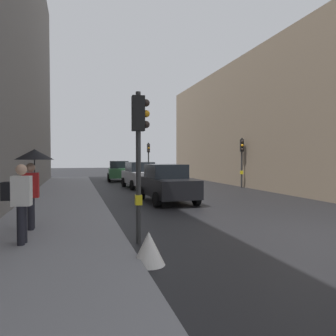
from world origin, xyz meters
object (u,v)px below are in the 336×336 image
Objects in this scene: car_dark_suv at (167,183)px; pedestrian_with_umbrella at (33,166)px; pedestrian_with_black_backpack at (20,199)px; traffic_light_mid_street at (242,153)px; car_silver_hatchback at (140,175)px; car_green_estate at (119,171)px; traffic_light_far_median at (149,154)px; traffic_light_near_left at (139,139)px; warning_sign_triangle at (149,248)px.

pedestrian_with_umbrella is at bearing -133.97° from car_dark_suv.
pedestrian_with_umbrella is 1.21× the size of pedestrian_with_black_backpack.
traffic_light_mid_street reaches higher than car_silver_hatchback.
car_green_estate is 20.70m from pedestrian_with_umbrella.
pedestrian_with_black_backpack is (-8.03, -23.65, -1.26)m from traffic_light_far_median.
car_silver_hatchback is at bearing 79.08° from traffic_light_near_left.
car_green_estate is 6.65× the size of warning_sign_triangle.
car_green_estate is at bearing 76.61° from pedestrian_with_umbrella.
car_silver_hatchback is (0.55, -7.32, 0.00)m from car_green_estate.
traffic_light_far_median is 23.48m from pedestrian_with_umbrella.
pedestrian_with_umbrella is 4.32m from warning_sign_triangle.
pedestrian_with_umbrella is at bearing -137.59° from traffic_light_mid_street.
traffic_light_near_left reaches higher than traffic_light_far_median.
car_green_estate is at bearing 84.24° from warning_sign_triangle.
traffic_light_far_median is 9.78m from car_silver_hatchback.
traffic_light_mid_street reaches higher than car_green_estate.
traffic_light_near_left reaches higher than car_silver_hatchback.
traffic_light_near_left is 0.85× the size of car_silver_hatchback.
pedestrian_with_umbrella is (-2.57, 1.55, -0.68)m from traffic_light_near_left.
car_silver_hatchback is (2.77, 14.35, -1.64)m from traffic_light_near_left.
traffic_light_near_left is 3.01m from pedestrian_with_black_backpack.
traffic_light_mid_street is at bearing 39.39° from car_dark_suv.
car_dark_suv is 8.69m from pedestrian_with_black_backpack.
pedestrian_with_black_backpack is at bearing 146.58° from warning_sign_triangle.
traffic_light_near_left reaches higher than car_green_estate.
pedestrian_with_umbrella reaches higher than car_silver_hatchback.
pedestrian_with_umbrella reaches higher than car_dark_suv.
car_green_estate is 1.01× the size of car_dark_suv.
pedestrian_with_umbrella is at bearing 85.85° from pedestrian_with_black_backpack.
car_silver_hatchback is at bearing 165.20° from traffic_light_mid_street.
car_green_estate is (2.22, 21.67, -1.64)m from traffic_light_near_left.
traffic_light_mid_street is (9.49, 12.57, -0.16)m from traffic_light_near_left.
traffic_light_far_median is 1.99× the size of pedestrian_with_black_backpack.
traffic_light_near_left is at bearing -102.75° from traffic_light_far_median.
warning_sign_triangle is (-9.63, -14.25, -2.04)m from traffic_light_mid_street.
traffic_light_far_median is at bearing 80.65° from car_dark_suv.
traffic_light_far_median is at bearing 32.28° from car_green_estate.
traffic_light_mid_street reaches higher than car_dark_suv.
car_silver_hatchback and car_dark_suv have the same top height.
car_silver_hatchback is 6.63× the size of warning_sign_triangle.
car_dark_suv is at bearing -91.35° from car_silver_hatchback.
traffic_light_mid_street is 0.79× the size of car_silver_hatchback.
pedestrian_with_black_backpack reaches higher than car_dark_suv.
car_silver_hatchback is at bearing 88.65° from car_dark_suv.
pedestrian_with_umbrella is (-5.16, -5.35, 0.96)m from car_dark_suv.
traffic_light_mid_street reaches higher than pedestrian_with_umbrella.
traffic_light_far_median is 4.02m from car_green_estate.
traffic_light_far_median reaches higher than pedestrian_with_black_backpack.
warning_sign_triangle is at bearing -124.04° from traffic_light_mid_street.
warning_sign_triangle is (-2.35, -23.35, -0.55)m from car_green_estate.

